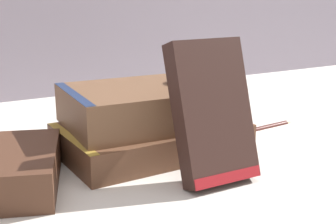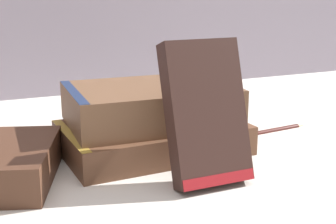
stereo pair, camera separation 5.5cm
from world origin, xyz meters
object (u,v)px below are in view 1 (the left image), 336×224
book_flat_top (145,105)px  pocket_watch (187,81)px  book_flat_bottom (148,139)px  reading_glasses (84,130)px  fountain_pen (264,126)px  book_leaning_front (213,116)px

book_flat_top → pocket_watch: bearing=-4.0°
book_flat_bottom → book_flat_top: book_flat_top is taller
book_flat_top → reading_glasses: (-0.04, 0.13, -0.06)m
book_flat_bottom → pocket_watch: (0.06, -0.00, 0.07)m
reading_glasses → fountain_pen: bearing=-37.0°
pocket_watch → reading_glasses: size_ratio=0.51×
pocket_watch → fountain_pen: pocket_watch is taller
book_flat_top → book_leaning_front: 0.13m
book_flat_bottom → reading_glasses: size_ratio=2.12×
book_leaning_front → fountain_pen: 0.23m
book_flat_top → fountain_pen: 0.22m
book_leaning_front → pocket_watch: 0.12m
book_flat_top → pocket_watch: size_ratio=3.79×
pocket_watch → reading_glasses: bearing=127.2°
reading_glasses → fountain_pen: (0.25, -0.13, 0.00)m
book_leaning_front → pocket_watch: book_leaning_front is taller
book_leaning_front → reading_glasses: bearing=104.7°
book_flat_bottom → fountain_pen: book_flat_bottom is taller
book_flat_top → pocket_watch: 0.07m
book_leaning_front → book_flat_top: bearing=100.7°
book_flat_bottom → pocket_watch: pocket_watch is taller
pocket_watch → fountain_pen: 0.17m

